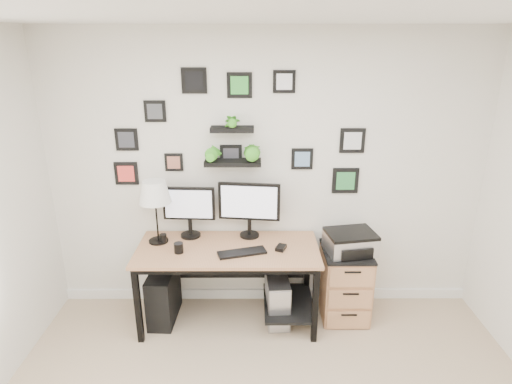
{
  "coord_description": "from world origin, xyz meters",
  "views": [
    {
      "loc": [
        -0.1,
        -1.74,
        2.48
      ],
      "look_at": [
        -0.1,
        1.83,
        1.2
      ],
      "focal_mm": 30.0,
      "sensor_mm": 36.0,
      "label": 1
    }
  ],
  "objects_px": {
    "monitor_right": "(249,205)",
    "monitor_left": "(189,208)",
    "table_lamp": "(155,193)",
    "pc_tower_black": "(164,295)",
    "pc_tower_grey": "(277,298)",
    "mug": "(179,248)",
    "file_cabinet": "(344,283)",
    "desk": "(232,258)",
    "printer": "(350,242)"
  },
  "relations": [
    {
      "from": "monitor_right",
      "to": "monitor_left",
      "type": "bearing_deg",
      "value": -179.76
    },
    {
      "from": "table_lamp",
      "to": "pc_tower_black",
      "type": "relative_size",
      "value": 1.18
    },
    {
      "from": "table_lamp",
      "to": "pc_tower_grey",
      "type": "relative_size",
      "value": 1.27
    },
    {
      "from": "mug",
      "to": "pc_tower_black",
      "type": "relative_size",
      "value": 0.18
    },
    {
      "from": "monitor_right",
      "to": "file_cabinet",
      "type": "xyz_separation_m",
      "value": [
        0.89,
        -0.14,
        -0.72
      ]
    },
    {
      "from": "desk",
      "to": "pc_tower_grey",
      "type": "bearing_deg",
      "value": -3.25
    },
    {
      "from": "monitor_right",
      "to": "file_cabinet",
      "type": "relative_size",
      "value": 0.84
    },
    {
      "from": "mug",
      "to": "pc_tower_grey",
      "type": "relative_size",
      "value": 0.2
    },
    {
      "from": "monitor_right",
      "to": "table_lamp",
      "type": "distance_m",
      "value": 0.84
    },
    {
      "from": "pc_tower_grey",
      "to": "printer",
      "type": "relative_size",
      "value": 0.97
    },
    {
      "from": "monitor_right",
      "to": "table_lamp",
      "type": "bearing_deg",
      "value": -172.44
    },
    {
      "from": "pc_tower_grey",
      "to": "table_lamp",
      "type": "bearing_deg",
      "value": 174.1
    },
    {
      "from": "desk",
      "to": "monitor_right",
      "type": "height_order",
      "value": "monitor_right"
    },
    {
      "from": "desk",
      "to": "printer",
      "type": "xyz_separation_m",
      "value": [
        1.06,
        0.04,
        0.14
      ]
    },
    {
      "from": "monitor_left",
      "to": "mug",
      "type": "height_order",
      "value": "monitor_left"
    },
    {
      "from": "pc_tower_grey",
      "to": "monitor_left",
      "type": "bearing_deg",
      "value": 164.79
    },
    {
      "from": "pc_tower_black",
      "to": "pc_tower_grey",
      "type": "xyz_separation_m",
      "value": [
        1.05,
        -0.02,
        -0.02
      ]
    },
    {
      "from": "table_lamp",
      "to": "printer",
      "type": "relative_size",
      "value": 1.22
    },
    {
      "from": "table_lamp",
      "to": "monitor_left",
      "type": "bearing_deg",
      "value": 21.25
    },
    {
      "from": "desk",
      "to": "file_cabinet",
      "type": "height_order",
      "value": "desk"
    },
    {
      "from": "monitor_left",
      "to": "file_cabinet",
      "type": "xyz_separation_m",
      "value": [
        1.44,
        -0.14,
        -0.7
      ]
    },
    {
      "from": "desk",
      "to": "mug",
      "type": "xyz_separation_m",
      "value": [
        -0.45,
        -0.12,
        0.17
      ]
    },
    {
      "from": "monitor_left",
      "to": "printer",
      "type": "height_order",
      "value": "monitor_left"
    },
    {
      "from": "table_lamp",
      "to": "desk",
      "type": "bearing_deg",
      "value": -7.51
    },
    {
      "from": "table_lamp",
      "to": "pc_tower_grey",
      "type": "xyz_separation_m",
      "value": [
        1.08,
        -0.11,
        -0.99
      ]
    },
    {
      "from": "monitor_left",
      "to": "printer",
      "type": "xyz_separation_m",
      "value": [
        1.46,
        -0.16,
        -0.27
      ]
    },
    {
      "from": "desk",
      "to": "printer",
      "type": "distance_m",
      "value": 1.07
    },
    {
      "from": "mug",
      "to": "printer",
      "type": "height_order",
      "value": "printer"
    },
    {
      "from": "desk",
      "to": "table_lamp",
      "type": "height_order",
      "value": "table_lamp"
    },
    {
      "from": "table_lamp",
      "to": "mug",
      "type": "relative_size",
      "value": 6.44
    },
    {
      "from": "desk",
      "to": "pc_tower_black",
      "type": "relative_size",
      "value": 3.27
    },
    {
      "from": "pc_tower_grey",
      "to": "printer",
      "type": "distance_m",
      "value": 0.85
    },
    {
      "from": "table_lamp",
      "to": "mug",
      "type": "height_order",
      "value": "table_lamp"
    },
    {
      "from": "mug",
      "to": "pc_tower_grey",
      "type": "distance_m",
      "value": 1.04
    },
    {
      "from": "pc_tower_black",
      "to": "printer",
      "type": "relative_size",
      "value": 1.04
    },
    {
      "from": "pc_tower_grey",
      "to": "monitor_right",
      "type": "bearing_deg",
      "value": 139.29
    },
    {
      "from": "monitor_right",
      "to": "printer",
      "type": "relative_size",
      "value": 1.19
    },
    {
      "from": "monitor_right",
      "to": "mug",
      "type": "bearing_deg",
      "value": -151.86
    },
    {
      "from": "desk",
      "to": "table_lamp",
      "type": "distance_m",
      "value": 0.9
    },
    {
      "from": "monitor_left",
      "to": "monitor_right",
      "type": "distance_m",
      "value": 0.55
    },
    {
      "from": "pc_tower_grey",
      "to": "file_cabinet",
      "type": "xyz_separation_m",
      "value": [
        0.63,
        0.08,
        0.11
      ]
    },
    {
      "from": "monitor_right",
      "to": "pc_tower_black",
      "type": "height_order",
      "value": "monitor_right"
    },
    {
      "from": "monitor_right",
      "to": "table_lamp",
      "type": "relative_size",
      "value": 0.97
    },
    {
      "from": "table_lamp",
      "to": "printer",
      "type": "xyz_separation_m",
      "value": [
        1.73,
        -0.05,
        -0.45
      ]
    },
    {
      "from": "monitor_right",
      "to": "file_cabinet",
      "type": "distance_m",
      "value": 1.15
    },
    {
      "from": "monitor_right",
      "to": "pc_tower_grey",
      "type": "distance_m",
      "value": 0.9
    },
    {
      "from": "monitor_right",
      "to": "mug",
      "type": "height_order",
      "value": "monitor_right"
    },
    {
      "from": "desk",
      "to": "monitor_left",
      "type": "relative_size",
      "value": 3.31
    },
    {
      "from": "monitor_right",
      "to": "pc_tower_black",
      "type": "xyz_separation_m",
      "value": [
        -0.8,
        -0.2,
        -0.81
      ]
    },
    {
      "from": "printer",
      "to": "pc_tower_grey",
      "type": "bearing_deg",
      "value": -174.56
    }
  ]
}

